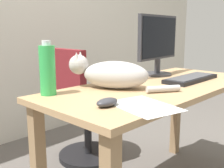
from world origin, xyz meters
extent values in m
cube|color=beige|center=(0.00, 1.51, 1.30)|extent=(6.00, 0.04, 2.60)
cube|color=tan|center=(0.00, 0.00, 0.71)|extent=(1.44, 0.62, 0.03)
cube|color=#977752|center=(0.66, 0.25, 0.35)|extent=(0.06, 0.06, 0.70)
cylinder|color=black|center=(0.08, 0.72, 0.02)|extent=(0.48, 0.48, 0.04)
cylinder|color=black|center=(0.08, 0.72, 0.22)|extent=(0.06, 0.06, 0.45)
cylinder|color=maroon|center=(0.08, 0.72, 0.48)|extent=(0.44, 0.44, 0.06)
cube|color=maroon|center=(-0.11, 0.72, 0.71)|extent=(0.06, 0.35, 0.40)
cylinder|color=#333338|center=(0.29, 0.20, 0.74)|extent=(0.20, 0.20, 0.01)
cylinder|color=#333338|center=(0.29, 0.20, 0.79)|extent=(0.04, 0.04, 0.10)
cube|color=#333338|center=(0.29, 0.20, 0.99)|extent=(0.48, 0.07, 0.30)
cube|color=black|center=(0.29, 0.19, 0.99)|extent=(0.45, 0.04, 0.27)
cube|color=black|center=(0.26, -0.08, 0.74)|extent=(0.44, 0.15, 0.02)
cube|color=#444447|center=(0.26, -0.08, 0.76)|extent=(0.40, 0.12, 0.00)
ellipsoid|color=#B2ADA8|center=(-0.24, 0.11, 0.80)|extent=(0.33, 0.40, 0.15)
sphere|color=#B2ADA8|center=(-0.35, 0.29, 0.85)|extent=(0.11, 0.11, 0.11)
cone|color=#B2ADA8|center=(-0.38, 0.28, 0.90)|extent=(0.04, 0.04, 0.04)
cone|color=#B2ADA8|center=(-0.32, 0.31, 0.90)|extent=(0.04, 0.04, 0.04)
cylinder|color=#B2ADA8|center=(-0.15, -0.14, 0.75)|extent=(0.17, 0.12, 0.03)
ellipsoid|color=#333338|center=(-0.53, -0.11, 0.75)|extent=(0.11, 0.06, 0.04)
cube|color=white|center=(-0.42, -0.22, 0.73)|extent=(0.27, 0.34, 0.00)
cylinder|color=green|center=(-0.58, 0.25, 0.85)|extent=(0.08, 0.08, 0.24)
cylinder|color=silver|center=(-0.58, 0.25, 0.98)|extent=(0.04, 0.04, 0.02)
camera|label=1|loc=(-1.32, -0.89, 1.05)|focal=43.87mm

